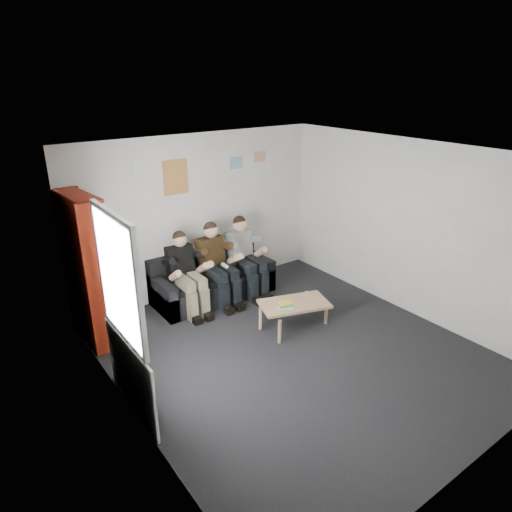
{
  "coord_description": "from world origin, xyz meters",
  "views": [
    {
      "loc": [
        -3.56,
        -3.99,
        3.59
      ],
      "look_at": [
        0.3,
        1.3,
        0.93
      ],
      "focal_mm": 32.0,
      "sensor_mm": 36.0,
      "label": 1
    }
  ],
  "objects": [
    {
      "name": "poster_pink",
      "position": [
        1.25,
        2.49,
        2.2
      ],
      "size": [
        0.22,
        0.01,
        0.18
      ],
      "primitive_type": "cube",
      "color": "#BE3B8C",
      "rests_on": "room_shell"
    },
    {
      "name": "game_cases",
      "position": [
        0.26,
        0.51,
        0.43
      ],
      "size": [
        0.24,
        0.21,
        0.05
      ],
      "rotation": [
        0.0,
        0.0,
        -0.38
      ],
      "color": "silver",
      "rests_on": "coffee_table"
    },
    {
      "name": "coffee_table",
      "position": [
        0.44,
        0.53,
        0.36
      ],
      "size": [
        1.01,
        0.56,
        0.4
      ],
      "rotation": [
        0.0,
        0.0,
        -0.32
      ],
      "color": "tan",
      "rests_on": "ground"
    },
    {
      "name": "poster_large",
      "position": [
        -0.4,
        2.49,
        2.05
      ],
      "size": [
        0.42,
        0.01,
        0.55
      ],
      "primitive_type": "cube",
      "color": "gold",
      "rests_on": "room_shell"
    },
    {
      "name": "bookshelf",
      "position": [
        -2.06,
        1.97,
        1.07
      ],
      "size": [
        0.32,
        0.96,
        2.13
      ],
      "rotation": [
        0.0,
        0.0,
        0.1
      ],
      "color": "maroon",
      "rests_on": "ground"
    },
    {
      "name": "poster_sign",
      "position": [
        -1.0,
        2.49,
        2.25
      ],
      "size": [
        0.2,
        0.01,
        0.14
      ],
      "primitive_type": "cube",
      "color": "silver",
      "rests_on": "room_shell"
    },
    {
      "name": "room_shell",
      "position": [
        0.0,
        0.0,
        1.35
      ],
      "size": [
        5.0,
        5.0,
        5.0
      ],
      "color": "black",
      "rests_on": "ground"
    },
    {
      "name": "window",
      "position": [
        -2.22,
        0.2,
        1.03
      ],
      "size": [
        0.05,
        1.3,
        2.36
      ],
      "color": "white",
      "rests_on": "room_shell"
    },
    {
      "name": "sofa",
      "position": [
        -0.03,
        2.11,
        0.28
      ],
      "size": [
        2.03,
        0.83,
        0.79
      ],
      "color": "black",
      "rests_on": "ground"
    },
    {
      "name": "radiator",
      "position": [
        -2.15,
        0.2,
        0.35
      ],
      "size": [
        0.1,
        0.64,
        0.6
      ],
      "color": "silver",
      "rests_on": "ground"
    },
    {
      "name": "poster_blue",
      "position": [
        0.75,
        2.49,
        2.15
      ],
      "size": [
        0.25,
        0.01,
        0.2
      ],
      "primitive_type": "cube",
      "color": "#3A8BC5",
      "rests_on": "room_shell"
    },
    {
      "name": "person_left",
      "position": [
        -0.6,
        1.92,
        0.64
      ],
      "size": [
        0.41,
        0.88,
        1.3
      ],
      "rotation": [
        0.0,
        0.0,
        -0.1
      ],
      "color": "black",
      "rests_on": "sofa"
    },
    {
      "name": "person_middle",
      "position": [
        -0.03,
        1.92,
        0.66
      ],
      "size": [
        0.43,
        0.92,
        1.34
      ],
      "rotation": [
        0.0,
        0.0,
        0.15
      ],
      "color": "#443016",
      "rests_on": "sofa"
    },
    {
      "name": "person_right",
      "position": [
        0.54,
        1.92,
        0.65
      ],
      "size": [
        0.43,
        0.92,
        1.34
      ],
      "rotation": [
        0.0,
        0.0,
        0.15
      ],
      "color": "white",
      "rests_on": "sofa"
    }
  ]
}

